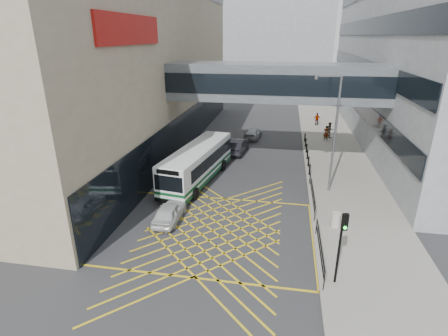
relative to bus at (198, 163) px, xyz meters
The scene contains 18 objects.
ground 8.21m from the bus, 70.02° to the right, with size 120.00×120.00×0.00m, color #333335.
building_whsmith 18.56m from the bus, 151.07° to the left, with size 24.17×42.00×16.00m.
building_far 52.95m from the bus, 89.17° to the left, with size 28.00×16.00×18.00m, color gray.
skybridge 9.40m from the bus, 37.51° to the left, with size 20.00×4.10×3.00m.
pavement 13.98m from the bus, 32.25° to the left, with size 6.00×54.00×0.16m, color gray.
box_junction 8.21m from the bus, 70.02° to the right, with size 12.00×9.00×0.01m.
bus is the anchor object (origin of this frame).
car_white 6.88m from the bus, 91.87° to the right, with size 1.60×3.91×1.24m, color silver.
car_dark 8.03m from the bus, 74.78° to the left, with size 1.88×4.81×1.51m, color black.
car_silver 13.74m from the bus, 76.49° to the left, with size 1.71×4.04×1.26m, color #96989F.
traffic_light 14.96m from the bus, 50.31° to the right, with size 0.29×0.45×3.77m.
street_lamp 10.69m from the bus, ahead, with size 1.94×0.50×8.50m.
litter_bin 11.82m from the bus, 30.73° to the right, with size 0.54×0.54×0.94m, color #ADA89E.
kerb_railings 10.65m from the bus, 33.09° to the right, with size 0.05×12.54×1.00m.
bollards 11.70m from the bus, 39.48° to the left, with size 0.14×10.14×0.90m.
pedestrian_a 17.45m from the bus, 49.57° to the left, with size 0.66×0.47×1.66m, color gray.
pedestrian_b 18.48m from the bus, 50.34° to the left, with size 0.89×0.52×1.82m, color gray.
pedestrian_c 22.97m from the bus, 61.90° to the left, with size 0.94×0.45×1.59m, color gray.
Camera 1 is at (3.91, -18.14, 11.19)m, focal length 28.00 mm.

